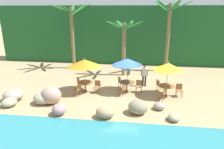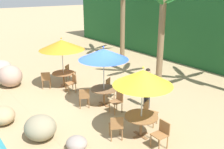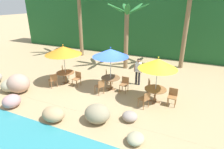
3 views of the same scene
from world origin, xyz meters
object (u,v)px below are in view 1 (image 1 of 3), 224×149
Objects in this scene: chair_blue_seaward at (139,85)px; chair_blue_left at (122,89)px; chair_yellow_left at (163,93)px; umbrella_yellow at (168,67)px; chair_blue_inland at (121,81)px; chair_yellow_inland at (159,85)px; dining_table_yellow at (166,87)px; dining_table_orange at (85,84)px; umbrella_blue at (127,62)px; chair_orange_inland at (80,82)px; umbrella_orange at (84,63)px; waiter_in_white at (144,74)px; palm_tree_second at (124,38)px; chair_orange_seaward at (97,86)px; palm_tree_third at (169,26)px; chair_orange_left at (78,89)px; chair_yellow_seaward at (179,89)px; dining_table_blue at (127,84)px; palm_tree_nearest at (72,24)px.

chair_blue_seaward and chair_blue_left have the same top height.
umbrella_yellow is at bearing 68.91° from chair_yellow_left.
chair_blue_inland and chair_blue_left have the same top height.
chair_yellow_inland is (2.55, 1.17, 0.00)m from chair_blue_left.
umbrella_yellow is 1.46m from dining_table_yellow.
umbrella_blue reaches higher than dining_table_orange.
chair_orange_inland reaches higher than dining_table_orange.
umbrella_orange reaches higher than waiter_in_white.
waiter_in_white is at bearing 114.80° from chair_yellow_left.
dining_table_yellow is 0.23× the size of palm_tree_second.
palm_tree_third is (5.43, 6.13, 3.71)m from chair_orange_seaward.
chair_orange_left is at bearing -133.44° from palm_tree_third.
chair_yellow_seaward is (2.70, -0.39, 0.00)m from chair_blue_seaward.
chair_blue_seaward is 1.49m from chair_blue_inland.
palm_tree_second is at bearing 110.20° from chair_blue_seaward.
palm_tree_third is (3.36, 5.75, 3.61)m from dining_table_blue.
chair_orange_inland and chair_yellow_left have the same top height.
chair_blue_left is 0.36× the size of umbrella_yellow.
chair_yellow_seaward reaches higher than dining_table_orange.
dining_table_blue is 1.26× the size of chair_yellow_inland.
chair_blue_seaward and chair_yellow_left have the same top height.
chair_orange_seaward is 4.42m from chair_yellow_inland.
chair_orange_inland is 6.07m from chair_yellow_left.
chair_yellow_seaward is 1.00× the size of chair_yellow_left.
waiter_in_white is (1.25, 1.28, -1.23)m from umbrella_blue.
chair_blue_inland is (-1.35, 0.64, 0.00)m from chair_blue_seaward.
chair_orange_seaward is at bearing -109.38° from palm_tree_second.
chair_blue_inland is 0.14× the size of palm_tree_third.
palm_tree_nearest reaches higher than dining_table_orange.
chair_yellow_left is (5.90, -1.42, 0.00)m from chair_orange_inland.
chair_yellow_inland is at bearing -101.24° from palm_tree_third.
palm_tree_second is (-3.26, 4.30, 1.20)m from umbrella_yellow.
dining_table_orange is 1.26× the size of chair_orange_left.
umbrella_yellow is 2.80× the size of chair_yellow_inland.
chair_yellow_seaward is 1.43m from chair_yellow_inland.
chair_yellow_left is 0.14× the size of palm_tree_nearest.
palm_tree_third reaches higher than dining_table_orange.
chair_yellow_inland is 1.55m from chair_yellow_left.
chair_yellow_inland is at bearing 118.40° from dining_table_yellow.
dining_table_blue is at bearing 153.35° from chair_yellow_left.
umbrella_yellow reaches higher than dining_table_yellow.
umbrella_blue is at bearing 72.48° from chair_blue_left.
palm_tree_second is (5.02, -1.63, -1.03)m from palm_tree_nearest.
umbrella_orange is at bearing -172.20° from umbrella_blue.
dining_table_orange is 5.81m from umbrella_yellow.
umbrella_blue is 2.32× the size of dining_table_blue.
palm_tree_nearest reaches higher than chair_blue_seaward.
dining_table_orange is 0.23× the size of palm_tree_second.
umbrella_yellow reaches higher than waiter_in_white.
palm_tree_third reaches higher than waiter_in_white.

